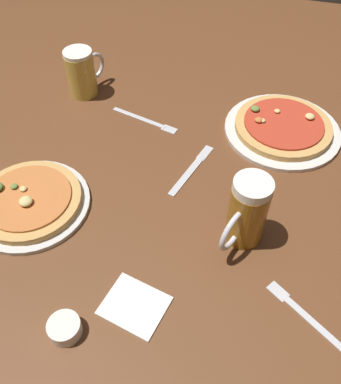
# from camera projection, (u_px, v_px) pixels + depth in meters

# --- Properties ---
(ground_plane) EXTENTS (2.40, 2.40, 0.03)m
(ground_plane) POSITION_uv_depth(u_px,v_px,m) (170.00, 201.00, 1.06)
(ground_plane) COLOR brown
(pizza_plate_near) EXTENTS (0.29, 0.29, 0.05)m
(pizza_plate_near) POSITION_uv_depth(u_px,v_px,m) (29.00, 201.00, 1.02)
(pizza_plate_near) COLOR silver
(pizza_plate_near) RESTS_ON ground_plane
(pizza_plate_far) EXTENTS (0.33, 0.33, 0.05)m
(pizza_plate_far) POSITION_uv_depth(u_px,v_px,m) (283.00, 128.00, 1.20)
(pizza_plate_far) COLOR silver
(pizza_plate_far) RESTS_ON ground_plane
(beer_mug_dark) EXTENTS (0.09, 0.14, 0.18)m
(beer_mug_dark) POSITION_uv_depth(u_px,v_px,m) (247.00, 213.00, 0.91)
(beer_mug_dark) COLOR #9E6619
(beer_mug_dark) RESTS_ON ground_plane
(beer_mug_amber) EXTENTS (0.09, 0.14, 0.15)m
(beer_mug_amber) POSITION_uv_depth(u_px,v_px,m) (82.00, 72.00, 1.28)
(beer_mug_amber) COLOR gold
(beer_mug_amber) RESTS_ON ground_plane
(ramekin_sauce) EXTENTS (0.07, 0.07, 0.03)m
(ramekin_sauce) POSITION_uv_depth(u_px,v_px,m) (65.00, 328.00, 0.81)
(ramekin_sauce) COLOR silver
(ramekin_sauce) RESTS_ON ground_plane
(napkin_folded) EXTENTS (0.14, 0.13, 0.01)m
(napkin_folded) POSITION_uv_depth(u_px,v_px,m) (134.00, 305.00, 0.86)
(napkin_folded) COLOR white
(napkin_folded) RESTS_ON ground_plane
(fork_left) EXTENTS (0.21, 0.07, 0.01)m
(fork_left) POSITION_uv_depth(u_px,v_px,m) (146.00, 120.00, 1.24)
(fork_left) COLOR silver
(fork_left) RESTS_ON ground_plane
(knife_right) EXTENTS (0.08, 0.21, 0.01)m
(knife_right) POSITION_uv_depth(u_px,v_px,m) (192.00, 169.00, 1.11)
(knife_right) COLOR silver
(knife_right) RESTS_ON ground_plane
(fork_spare) EXTENTS (0.18, 0.13, 0.01)m
(fork_spare) POSITION_uv_depth(u_px,v_px,m) (307.00, 317.00, 0.84)
(fork_spare) COLOR silver
(fork_spare) RESTS_ON ground_plane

